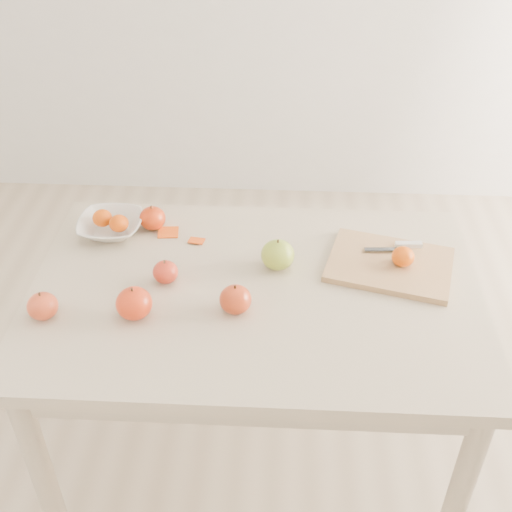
{
  "coord_description": "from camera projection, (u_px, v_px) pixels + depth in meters",
  "views": [
    {
      "loc": [
        0.07,
        -1.31,
        1.84
      ],
      "look_at": [
        0.0,
        0.05,
        0.82
      ],
      "focal_mm": 45.0,
      "sensor_mm": 36.0,
      "label": 1
    }
  ],
  "objects": [
    {
      "name": "orange_peel_a",
      "position": [
        168.0,
        234.0,
        1.9
      ],
      "size": [
        0.06,
        0.05,
        0.01
      ],
      "primitive_type": "cube",
      "rotation": [
        0.21,
        0.0,
        0.08
      ],
      "color": "#DC4D0F",
      "rests_on": "table"
    },
    {
      "name": "orange_peel_b",
      "position": [
        197.0,
        241.0,
        1.87
      ],
      "size": [
        0.05,
        0.04,
        0.01
      ],
      "primitive_type": "cube",
      "rotation": [
        -0.14,
        0.0,
        -0.15
      ],
      "color": "#DF4B0F",
      "rests_on": "table"
    },
    {
      "name": "apple_red_e",
      "position": [
        235.0,
        299.0,
        1.61
      ],
      "size": [
        0.08,
        0.08,
        0.07
      ],
      "primitive_type": "ellipsoid",
      "color": "maroon",
      "rests_on": "table"
    },
    {
      "name": "cutting_board",
      "position": [
        390.0,
        265.0,
        1.77
      ],
      "size": [
        0.38,
        0.32,
        0.02
      ],
      "primitive_type": "cube",
      "rotation": [
        0.0,
        0.0,
        -0.26
      ],
      "color": "tan",
      "rests_on": "table"
    },
    {
      "name": "bowl_tangerine_far",
      "position": [
        119.0,
        223.0,
        1.87
      ],
      "size": [
        0.06,
        0.06,
        0.05
      ],
      "primitive_type": "ellipsoid",
      "color": "#E44D08",
      "rests_on": "fruit_bowl"
    },
    {
      "name": "apple_red_d",
      "position": [
        43.0,
        306.0,
        1.59
      ],
      "size": [
        0.08,
        0.08,
        0.07
      ],
      "primitive_type": "ellipsoid",
      "color": "maroon",
      "rests_on": "table"
    },
    {
      "name": "apple_red_b",
      "position": [
        165.0,
        272.0,
        1.71
      ],
      "size": [
        0.07,
        0.07,
        0.06
      ],
      "primitive_type": "ellipsoid",
      "color": "#9E020A",
      "rests_on": "table"
    },
    {
      "name": "paring_knife",
      "position": [
        404.0,
        245.0,
        1.81
      ],
      "size": [
        0.17,
        0.05,
        0.01
      ],
      "color": "silver",
      "rests_on": "cutting_board"
    },
    {
      "name": "table",
      "position": [
        255.0,
        316.0,
        1.76
      ],
      "size": [
        1.2,
        0.8,
        0.75
      ],
      "color": "beige",
      "rests_on": "ground"
    },
    {
      "name": "board_tangerine",
      "position": [
        403.0,
        257.0,
        1.74
      ],
      "size": [
        0.06,
        0.06,
        0.05
      ],
      "primitive_type": "ellipsoid",
      "color": "#D05207",
      "rests_on": "cutting_board"
    },
    {
      "name": "apple_red_a",
      "position": [
        153.0,
        218.0,
        1.91
      ],
      "size": [
        0.08,
        0.08,
        0.07
      ],
      "primitive_type": "ellipsoid",
      "color": "#8C0105",
      "rests_on": "table"
    },
    {
      "name": "fruit_bowl",
      "position": [
        111.0,
        226.0,
        1.9
      ],
      "size": [
        0.19,
        0.19,
        0.05
      ],
      "primitive_type": "imported",
      "color": "white",
      "rests_on": "table"
    },
    {
      "name": "ground",
      "position": [
        255.0,
        460.0,
        2.15
      ],
      "size": [
        3.5,
        3.5,
        0.0
      ],
      "primitive_type": "plane",
      "color": "#C6B293",
      "rests_on": "ground"
    },
    {
      "name": "apple_green",
      "position": [
        278.0,
        255.0,
        1.75
      ],
      "size": [
        0.09,
        0.09,
        0.08
      ],
      "primitive_type": "ellipsoid",
      "color": "#699D1E",
      "rests_on": "table"
    },
    {
      "name": "bowl_tangerine_near",
      "position": [
        102.0,
        218.0,
        1.89
      ],
      "size": [
        0.06,
        0.06,
        0.05
      ],
      "primitive_type": "ellipsoid",
      "color": "#DC5E07",
      "rests_on": "fruit_bowl"
    },
    {
      "name": "apple_red_c",
      "position": [
        134.0,
        303.0,
        1.59
      ],
      "size": [
        0.09,
        0.09,
        0.08
      ],
      "primitive_type": "ellipsoid",
      "color": "#A71207",
      "rests_on": "table"
    }
  ]
}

